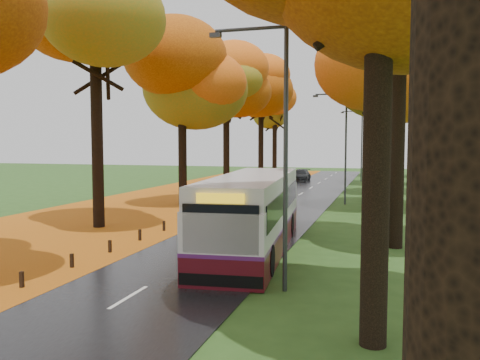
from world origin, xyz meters
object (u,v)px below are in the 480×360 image
at_px(car_dark, 301,175).
at_px(streetlamp_mid, 342,139).
at_px(bus, 253,211).
at_px(streetlamp_far, 359,140).
at_px(car_silver, 287,181).
at_px(car_white, 269,187).
at_px(streetlamp_near, 277,136).

bearing_deg(car_dark, streetlamp_mid, -72.11).
bearing_deg(bus, car_dark, 91.06).
xyz_separation_m(streetlamp_mid, car_dark, (-6.30, 19.89, -4.02)).
xyz_separation_m(streetlamp_far, car_dark, (-6.30, -2.11, -4.02)).
height_order(streetlamp_far, car_silver, streetlamp_far).
distance_m(streetlamp_mid, car_white, 8.52).
relative_size(streetlamp_near, car_silver, 2.06).
height_order(car_white, car_dark, car_white).
bearing_deg(streetlamp_near, car_dark, 98.55).
bearing_deg(car_dark, car_white, -89.67).
height_order(streetlamp_far, car_dark, streetlamp_far).
bearing_deg(streetlamp_mid, car_silver, 118.46).
bearing_deg(streetlamp_mid, car_dark, 107.56).
bearing_deg(streetlamp_far, car_white, -109.38).
relative_size(car_white, car_silver, 1.00).
bearing_deg(car_dark, car_silver, -89.67).
bearing_deg(streetlamp_near, streetlamp_far, 90.00).
xyz_separation_m(bus, car_silver, (-4.15, 28.42, -0.99)).
relative_size(streetlamp_far, bus, 0.67).
bearing_deg(streetlamp_mid, bus, -97.29).
distance_m(streetlamp_mid, car_dark, 21.25).
relative_size(streetlamp_mid, streetlamp_far, 1.00).
bearing_deg(streetlamp_mid, streetlamp_near, -90.00).
bearing_deg(streetlamp_near, car_white, 103.56).
height_order(streetlamp_near, car_dark, streetlamp_near).
xyz_separation_m(streetlamp_far, car_silver, (-6.30, -10.38, -4.03)).
bearing_deg(car_silver, streetlamp_mid, -80.54).
relative_size(streetlamp_near, bus, 0.67).
bearing_deg(bus, streetlamp_far, 81.44).
height_order(streetlamp_mid, streetlamp_far, same).
height_order(streetlamp_far, bus, streetlamp_far).
bearing_deg(bus, car_white, 95.83).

